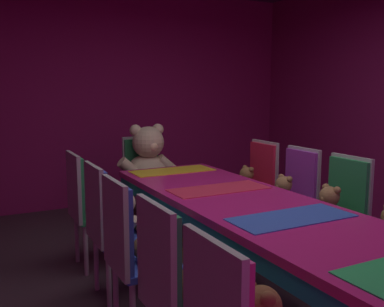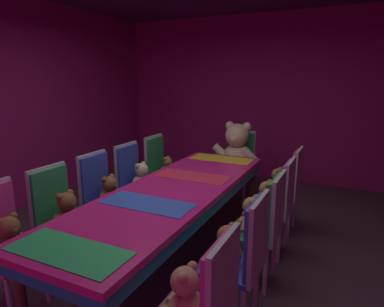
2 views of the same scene
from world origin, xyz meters
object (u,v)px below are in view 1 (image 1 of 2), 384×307
Objects in this scene: teddy_right_3 at (283,194)px; chair_right_4 at (258,180)px; chair_right_3 at (296,191)px; chair_left_1 at (171,280)px; chair_left_4 at (84,199)px; chair_right_2 at (342,206)px; king_teddy_bear at (149,161)px; teddy_right_4 at (246,183)px; teddy_left_1 at (198,274)px; teddy_left_4 at (101,200)px; chair_left_3 at (106,218)px; teddy_right_2 at (328,208)px; throne_chair at (143,172)px; teddy_left_2 at (151,239)px; banquet_table at (251,214)px; teddy_left_3 at (126,215)px; chair_left_2 at (128,242)px.

chair_right_4 is (0.14, 0.56, 0.01)m from teddy_right_3.
chair_left_1 is at bearing 33.30° from chair_right_3.
chair_left_4 is 2.09m from chair_right_2.
chair_left_1 is at bearing -19.49° from king_teddy_bear.
teddy_right_4 is (1.60, -0.03, -0.01)m from chair_left_4.
teddy_right_3 is (1.46, 1.15, -0.01)m from teddy_left_1.
teddy_left_4 is 1.60m from chair_right_4.
chair_right_3 is (1.74, 0.02, 0.00)m from chair_left_3.
chair_right_3 is (1.75, -0.60, 0.00)m from chair_left_4.
teddy_left_4 is 1.85m from teddy_right_2.
chair_right_2 is 2.20m from throne_chair.
king_teddy_bear reaches higher than teddy_left_1.
teddy_left_2 is at bearing -83.67° from chair_left_4.
teddy_right_3 is (-0.14, 0.00, -0.01)m from chair_right_3.
chair_left_1 is at bearing 20.75° from teddy_right_2.
king_teddy_bear is (0.73, 1.86, 0.15)m from teddy_left_2.
chair_left_4 and chair_right_2 have the same top height.
chair_left_3 is at bearing 89.43° from chair_left_1.
teddy_right_3 is 0.58m from chair_right_4.
banquet_table is 1.35m from teddy_right_4.
chair_left_1 is at bearing -94.84° from teddy_left_4.
chair_right_2 is at bearing 97.92° from teddy_right_4.
teddy_left_3 is 1.12× the size of teddy_right_4.
teddy_left_2 is at bearing 0.96° from teddy_right_2.
throne_chair is at bearing 64.53° from teddy_left_3.
teddy_left_1 is 2.72m from throne_chair.
throne_chair reaches higher than teddy_left_1.
banquet_table is at bearing 2.06° from teddy_right_2.
chair_left_2 is 0.15m from teddy_left_2.
chair_left_2 is 1.00× the size of throne_chair.
chair_right_2 is at bearing 25.79° from king_teddy_bear.
throne_chair is at bearing 50.55° from teddy_left_4.
chair_left_3 is 1.00× the size of throne_chair.
chair_right_2 is at bearing 90.38° from chair_right_3.
teddy_left_4 is (-0.72, 1.16, -0.09)m from banquet_table.
teddy_right_3 is (1.60, 0.02, -0.01)m from chair_left_3.
teddy_right_3 is (1.46, -0.60, 0.02)m from teddy_left_4.
teddy_right_3 is at bearing 90.53° from teddy_right_4.
chair_right_2 reaches higher than teddy_right_3.
chair_right_3 is 0.56m from chair_right_4.
teddy_left_1 is at bearing -16.39° from king_teddy_bear.
teddy_left_1 is 1.25× the size of teddy_left_4.
chair_left_1 reaches higher than teddy_right_4.
chair_left_1 is 0.59m from chair_left_2.
chair_right_3 reaches higher than teddy_left_1.
teddy_left_1 is 1.72m from chair_right_2.
teddy_left_4 is 1.71m from chair_right_3.
chair_right_2 is at bearing -35.24° from teddy_left_4.
chair_left_4 reaches higher than teddy_left_4.
king_teddy_bear is at bearing 73.61° from teddy_left_1.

